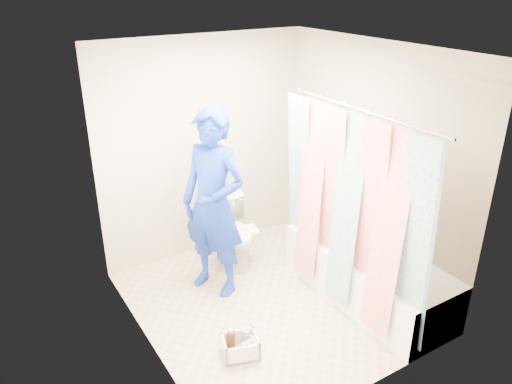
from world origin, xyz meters
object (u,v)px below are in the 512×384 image
toilet (234,232)px  plumber (213,204)px  cleaning_caddy (241,347)px  bathtub (367,274)px

toilet → plumber: 0.78m
cleaning_caddy → bathtub: bearing=19.6°
bathtub → plumber: size_ratio=0.94×
plumber → cleaning_caddy: plumber is taller
bathtub → cleaning_caddy: 1.47m
bathtub → toilet: 1.49m
bathtub → plumber: bearing=141.2°
toilet → bathtub: bearing=-48.0°
bathtub → plumber: plumber is taller
plumber → cleaning_caddy: size_ratio=5.34×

